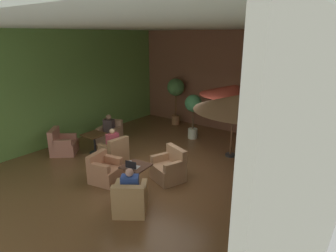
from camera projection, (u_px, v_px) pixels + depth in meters
ground_plane at (158, 174)px, 8.47m from camera, size 9.06×9.82×0.02m
wall_back_brick at (235, 83)px, 11.54m from camera, size 9.06×0.08×4.06m
wall_left_accent at (61, 88)px, 10.44m from camera, size 0.08×9.82×4.06m
ceiling_slab at (156, 26)px, 7.23m from camera, size 9.06×9.82×0.06m
cafe_table_front_left at (136, 172)px, 7.48m from camera, size 0.70×0.70×0.68m
armchair_front_left_north at (169, 169)px, 8.05m from camera, size 1.02×0.97×0.91m
armchair_front_left_east at (105, 171)px, 7.95m from camera, size 0.87×0.86×0.80m
armchair_front_left_south at (130, 200)px, 6.58m from camera, size 1.03×1.05×0.79m
cafe_table_front_right at (94, 139)px, 9.82m from camera, size 0.70×0.70×0.68m
armchair_front_right_north at (63, 145)px, 9.82m from camera, size 1.10×1.10×0.88m
armchair_front_right_east at (114, 152)px, 9.19m from camera, size 0.80×0.77×0.84m
armchair_front_right_south at (110, 134)px, 10.85m from camera, size 0.96×0.98×0.83m
patio_umbrella_tall_red at (235, 90)px, 9.03m from camera, size 2.20×2.20×2.40m
patio_umbrella_center_beige at (247, 102)px, 6.35m from camera, size 2.34×2.34×2.66m
potted_tree_left_corner at (193, 108)px, 11.02m from camera, size 0.66×0.66×1.73m
potted_tree_mid_left at (176, 91)px, 12.65m from camera, size 0.75×0.75×2.07m
potted_tree_mid_right at (286, 109)px, 9.63m from camera, size 0.79×0.79×2.10m
patron_blue_shirt at (130, 184)px, 6.50m from camera, size 0.45×0.42×0.64m
patron_by_window at (113, 140)px, 9.10m from camera, size 0.25×0.39×0.67m
patron_with_friend at (109, 125)px, 10.69m from camera, size 0.43×0.36×0.67m
iced_drink_cup at (130, 163)px, 7.43m from camera, size 0.08×0.08×0.11m
open_laptop at (132, 166)px, 7.29m from camera, size 0.35×0.29×0.20m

